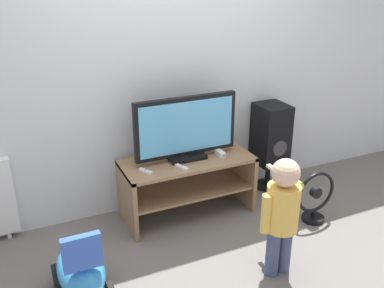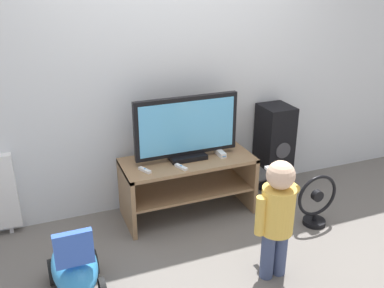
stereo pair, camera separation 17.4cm
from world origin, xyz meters
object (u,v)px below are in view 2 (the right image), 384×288
(remote_secondary, at_px, (181,167))
(floor_fan, at_px, (316,202))
(ride_on_toy, at_px, (75,266))
(speaker_tower, at_px, (274,138))
(game_console, at_px, (220,153))
(child, at_px, (277,210))
(remote_primary, at_px, (145,170))
(television, at_px, (187,129))

(remote_secondary, xyz_separation_m, floor_fan, (1.07, -0.43, -0.33))
(floor_fan, bearing_deg, ride_on_toy, -176.83)
(speaker_tower, bearing_deg, ride_on_toy, -158.07)
(game_console, distance_m, floor_fan, 0.92)
(remote_secondary, bearing_deg, ride_on_toy, -150.49)
(remote_secondary, bearing_deg, child, -66.33)
(game_console, relative_size, ride_on_toy, 0.27)
(remote_secondary, distance_m, ride_on_toy, 1.15)
(remote_primary, relative_size, remote_secondary, 0.99)
(remote_primary, xyz_separation_m, speaker_tower, (1.35, 0.21, 0.01))
(remote_primary, xyz_separation_m, ride_on_toy, (-0.67, -0.60, -0.32))
(remote_primary, xyz_separation_m, child, (0.67, -0.92, -0.01))
(remote_secondary, relative_size, ride_on_toy, 0.23)
(floor_fan, bearing_deg, child, -148.03)
(television, bearing_deg, remote_primary, -164.07)
(child, height_order, ride_on_toy, child)
(remote_primary, height_order, floor_fan, remote_primary)
(speaker_tower, relative_size, floor_fan, 1.85)
(game_console, xyz_separation_m, remote_secondary, (-0.41, -0.12, -0.01))
(child, height_order, floor_fan, child)
(remote_primary, distance_m, floor_fan, 1.48)
(child, height_order, speaker_tower, child)
(remote_primary, relative_size, speaker_tower, 0.15)
(speaker_tower, bearing_deg, remote_primary, -171.06)
(remote_primary, distance_m, child, 1.14)
(floor_fan, bearing_deg, remote_primary, 160.24)
(speaker_tower, relative_size, ride_on_toy, 1.48)
(remote_primary, bearing_deg, ride_on_toy, -138.03)
(speaker_tower, bearing_deg, child, -121.03)
(television, relative_size, child, 1.01)
(ride_on_toy, bearing_deg, child, -13.30)
(game_console, relative_size, speaker_tower, 0.18)
(speaker_tower, height_order, ride_on_toy, speaker_tower)
(speaker_tower, bearing_deg, television, -174.22)
(child, xyz_separation_m, ride_on_toy, (-1.34, 0.32, -0.31))
(television, distance_m, remote_primary, 0.50)
(game_console, bearing_deg, ride_on_toy, -154.25)
(game_console, xyz_separation_m, child, (-0.03, -0.98, -0.02))
(floor_fan, bearing_deg, television, 147.43)
(television, bearing_deg, remote_secondary, -124.00)
(child, xyz_separation_m, speaker_tower, (0.68, 1.13, 0.02))
(television, relative_size, remote_secondary, 6.83)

